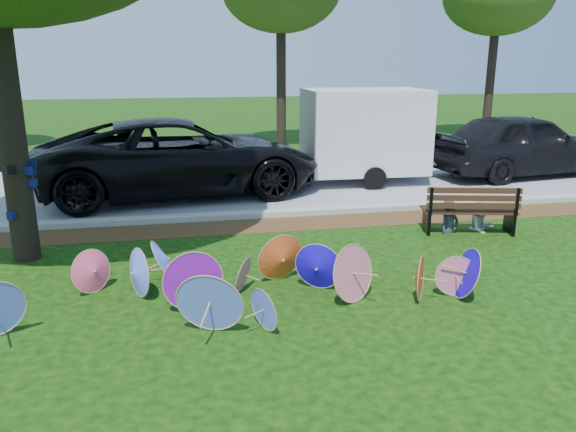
% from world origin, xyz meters
% --- Properties ---
extents(ground, '(90.00, 90.00, 0.00)m').
position_xyz_m(ground, '(0.00, 0.00, 0.00)').
color(ground, black).
rests_on(ground, ground).
extents(mulch_strip, '(90.00, 1.00, 0.01)m').
position_xyz_m(mulch_strip, '(0.00, 4.50, 0.01)').
color(mulch_strip, '#472D16').
rests_on(mulch_strip, ground).
extents(curb, '(90.00, 0.30, 0.12)m').
position_xyz_m(curb, '(0.00, 5.20, 0.06)').
color(curb, '#B7B5AD').
rests_on(curb, ground).
extents(street, '(90.00, 8.00, 0.01)m').
position_xyz_m(street, '(0.00, 9.35, 0.01)').
color(street, gray).
rests_on(street, ground).
extents(parasol_pile, '(7.00, 2.52, 0.87)m').
position_xyz_m(parasol_pile, '(-0.31, 0.80, 0.38)').
color(parasol_pile, purple).
rests_on(parasol_pile, ground).
extents(black_van, '(7.21, 4.00, 1.91)m').
position_xyz_m(black_van, '(-1.10, 7.65, 0.95)').
color(black_van, black).
rests_on(black_van, ground).
extents(dark_pickup, '(5.62, 2.85, 1.83)m').
position_xyz_m(dark_pickup, '(8.65, 8.18, 0.92)').
color(dark_pickup, black).
rests_on(dark_pickup, ground).
extents(cargo_trailer, '(3.23, 2.10, 2.83)m').
position_xyz_m(cargo_trailer, '(3.87, 8.25, 1.41)').
color(cargo_trailer, white).
rests_on(cargo_trailer, ground).
extents(park_bench, '(1.93, 1.09, 0.95)m').
position_xyz_m(park_bench, '(4.38, 3.34, 0.47)').
color(park_bench, black).
rests_on(park_bench, ground).
extents(person_left, '(0.54, 0.45, 1.27)m').
position_xyz_m(person_left, '(4.03, 3.39, 0.63)').
color(person_left, '#323845').
rests_on(person_left, ground).
extents(person_right, '(0.65, 0.56, 1.18)m').
position_xyz_m(person_right, '(4.73, 3.39, 0.59)').
color(person_right, silver).
rests_on(person_right, ground).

